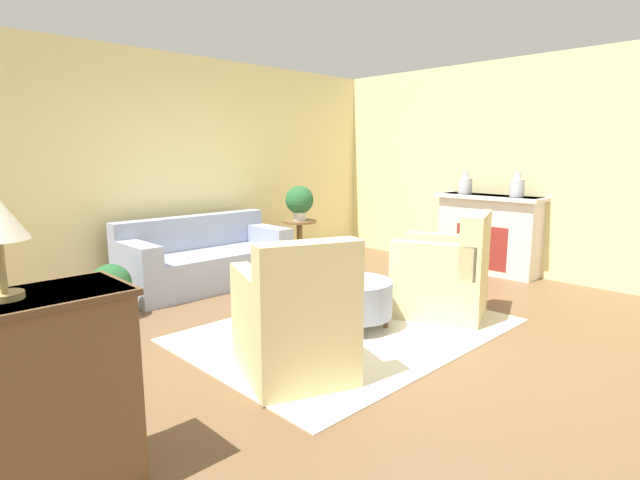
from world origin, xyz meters
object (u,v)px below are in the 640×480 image
(side_table, at_px, (300,237))
(potted_plant_on_side_table, at_px, (299,201))
(ottoman_table, at_px, (354,298))
(potted_plant_floor, at_px, (111,288))
(armchair_right, at_px, (446,277))
(couch, at_px, (205,261))
(armchair_left, at_px, (296,324))
(dresser, at_px, (18,406))
(vase_mantel_far, at_px, (517,187))
(vase_mantel_near, at_px, (465,185))

(side_table, xyz_separation_m, potted_plant_on_side_table, (0.00, 0.00, 0.50))
(ottoman_table, distance_m, potted_plant_floor, 2.37)
(armchair_right, relative_size, potted_plant_on_side_table, 2.23)
(couch, distance_m, ottoman_table, 2.28)
(armchair_left, distance_m, potted_plant_floor, 2.27)
(dresser, bearing_deg, armchair_left, 6.10)
(ottoman_table, distance_m, dresser, 2.90)
(armchair_right, height_order, vase_mantel_far, vase_mantel_far)
(armchair_left, xyz_separation_m, vase_mantel_far, (3.96, 0.24, 0.77))
(armchair_left, distance_m, armchair_right, 1.97)
(side_table, bearing_deg, ottoman_table, -119.81)
(dresser, xyz_separation_m, vase_mantel_far, (5.75, 0.43, 0.65))
(armchair_right, distance_m, potted_plant_floor, 3.28)
(couch, distance_m, side_table, 1.38)
(side_table, relative_size, vase_mantel_far, 2.25)
(ottoman_table, bearing_deg, vase_mantel_near, 11.52)
(couch, bearing_deg, armchair_left, -108.26)
(couch, height_order, armchair_right, armchair_right)
(couch, relative_size, vase_mantel_far, 6.52)
(vase_mantel_far, bearing_deg, couch, 142.01)
(ottoman_table, relative_size, dresser, 0.70)
(couch, xyz_separation_m, side_table, (1.36, -0.20, 0.15))
(armchair_right, xyz_separation_m, potted_plant_on_side_table, (0.26, 2.45, 0.56))
(vase_mantel_near, bearing_deg, potted_plant_floor, 164.10)
(couch, distance_m, potted_plant_floor, 1.38)
(ottoman_table, distance_m, potted_plant_on_side_table, 2.48)
(dresser, height_order, potted_plant_on_side_table, potted_plant_on_side_table)
(armchair_left, distance_m, potted_plant_on_side_table, 3.36)
(vase_mantel_far, bearing_deg, armchair_left, -176.51)
(armchair_left, bearing_deg, vase_mantel_near, 13.78)
(armchair_left, xyz_separation_m, potted_plant_floor, (-0.43, 2.22, -0.09))
(side_table, height_order, potted_plant_on_side_table, potted_plant_on_side_table)
(dresser, relative_size, vase_mantel_near, 3.40)
(couch, bearing_deg, side_table, -8.51)
(armchair_left, height_order, armchair_right, same)
(couch, height_order, dresser, dresser)
(couch, xyz_separation_m, dresser, (-2.66, -2.84, 0.21))
(armchair_right, distance_m, ottoman_table, 1.01)
(potted_plant_on_side_table, bearing_deg, vase_mantel_far, -51.93)
(potted_plant_floor, bearing_deg, armchair_left, -78.93)
(side_table, xyz_separation_m, potted_plant_floor, (-2.67, -0.22, -0.15))
(armchair_left, xyz_separation_m, dresser, (-1.79, -0.19, 0.12))
(armchair_right, bearing_deg, potted_plant_on_side_table, 84.01)
(couch, relative_size, potted_plant_floor, 3.72)
(side_table, bearing_deg, armchair_right, -95.99)
(vase_mantel_far, bearing_deg, side_table, 128.07)
(armchair_left, xyz_separation_m, armchair_right, (1.97, 0.00, 0.00))
(armchair_right, relative_size, dresser, 1.05)
(vase_mantel_near, height_order, vase_mantel_far, vase_mantel_far)
(ottoman_table, bearing_deg, side_table, 60.19)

